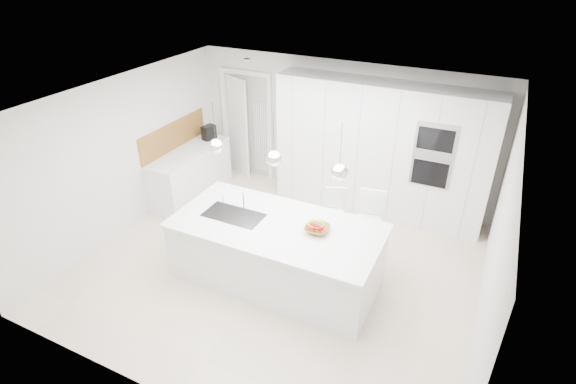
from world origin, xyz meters
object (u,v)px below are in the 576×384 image
at_px(island_base, 276,255).
at_px(espresso_machine, 209,132).
at_px(bar_stool_left, 332,221).
at_px(bar_stool_right, 367,231).
at_px(fruit_bowl, 317,229).

height_order(island_base, espresso_machine, espresso_machine).
bearing_deg(bar_stool_left, bar_stool_right, -34.47).
xyz_separation_m(island_base, espresso_machine, (-2.53, 2.14, 0.61)).
bearing_deg(island_base, bar_stool_right, 40.78).
relative_size(island_base, bar_stool_left, 2.72).
height_order(bar_stool_left, bar_stool_right, bar_stool_right).
height_order(espresso_machine, bar_stool_left, espresso_machine).
height_order(fruit_bowl, espresso_machine, espresso_machine).
bearing_deg(bar_stool_left, island_base, -135.43).
relative_size(bar_stool_left, bar_stool_right, 0.87).
bearing_deg(bar_stool_right, bar_stool_left, 160.37).
relative_size(island_base, bar_stool_right, 2.37).
bearing_deg(fruit_bowl, island_base, -167.00).
bearing_deg(fruit_bowl, bar_stool_right, 58.05).
xyz_separation_m(espresso_machine, bar_stool_left, (2.97, -1.13, -0.52)).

